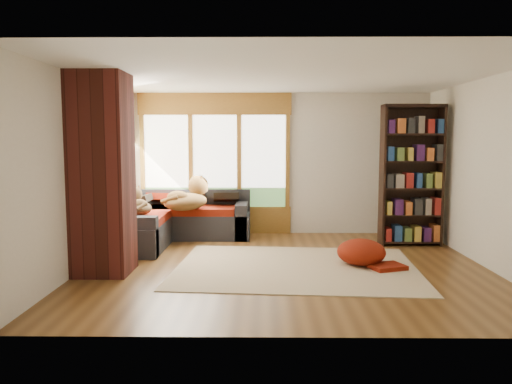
% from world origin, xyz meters
% --- Properties ---
extents(floor, '(5.50, 5.50, 0.00)m').
position_xyz_m(floor, '(0.00, 0.00, 0.00)').
color(floor, '#543517').
rests_on(floor, ground).
extents(ceiling, '(5.50, 5.50, 0.00)m').
position_xyz_m(ceiling, '(0.00, 0.00, 2.60)').
color(ceiling, white).
extents(wall_back, '(5.50, 0.04, 2.60)m').
position_xyz_m(wall_back, '(0.00, 2.50, 1.30)').
color(wall_back, silver).
rests_on(wall_back, ground).
extents(wall_front, '(5.50, 0.04, 2.60)m').
position_xyz_m(wall_front, '(0.00, -2.50, 1.30)').
color(wall_front, silver).
rests_on(wall_front, ground).
extents(wall_left, '(0.04, 5.00, 2.60)m').
position_xyz_m(wall_left, '(-2.75, 0.00, 1.30)').
color(wall_left, silver).
rests_on(wall_left, ground).
extents(wall_right, '(0.04, 5.00, 2.60)m').
position_xyz_m(wall_right, '(2.75, 0.00, 1.30)').
color(wall_right, silver).
rests_on(wall_right, ground).
extents(windows_back, '(2.82, 0.10, 1.90)m').
position_xyz_m(windows_back, '(-1.20, 2.47, 1.35)').
color(windows_back, olive).
rests_on(windows_back, wall_back).
extents(windows_left, '(0.10, 2.62, 1.90)m').
position_xyz_m(windows_left, '(-2.72, 1.20, 1.35)').
color(windows_left, olive).
rests_on(windows_left, wall_left).
extents(roller_blind, '(0.03, 0.72, 0.90)m').
position_xyz_m(roller_blind, '(-2.69, 2.03, 1.75)').
color(roller_blind, gray).
rests_on(roller_blind, wall_left).
extents(brick_chimney, '(0.70, 0.70, 2.60)m').
position_xyz_m(brick_chimney, '(-2.40, -0.35, 1.30)').
color(brick_chimney, '#471914').
rests_on(brick_chimney, ground).
extents(sectional_sofa, '(2.20, 2.20, 0.80)m').
position_xyz_m(sectional_sofa, '(-1.95, 1.70, 0.30)').
color(sectional_sofa, black).
rests_on(sectional_sofa, ground).
extents(area_rug, '(3.43, 2.72, 0.01)m').
position_xyz_m(area_rug, '(0.14, -0.06, 0.01)').
color(area_rug, beige).
rests_on(area_rug, ground).
extents(bookshelf, '(0.99, 0.33, 2.32)m').
position_xyz_m(bookshelf, '(2.14, 1.46, 1.16)').
color(bookshelf, black).
rests_on(bookshelf, ground).
extents(pouf, '(0.75, 0.75, 0.36)m').
position_xyz_m(pouf, '(1.06, 0.09, 0.19)').
color(pouf, maroon).
rests_on(pouf, area_rug).
extents(dog_tan, '(0.96, 1.03, 0.50)m').
position_xyz_m(dog_tan, '(-1.57, 1.62, 0.79)').
color(dog_tan, brown).
rests_on(dog_tan, sectional_sofa).
extents(dog_brindle, '(0.68, 0.80, 0.39)m').
position_xyz_m(dog_brindle, '(-2.32, 1.06, 0.73)').
color(dog_brindle, '#3E2B18').
rests_on(dog_brindle, sectional_sofa).
extents(throw_pillows, '(1.98, 1.68, 0.45)m').
position_xyz_m(throw_pillows, '(-1.92, 1.85, 0.78)').
color(throw_pillows, black).
rests_on(throw_pillows, sectional_sofa).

